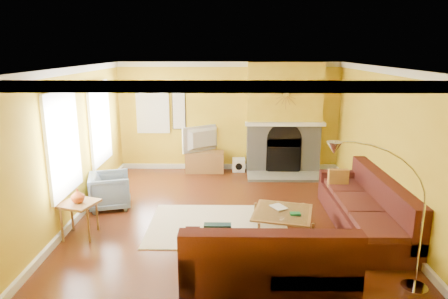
{
  "coord_description": "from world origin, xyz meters",
  "views": [
    {
      "loc": [
        0.0,
        -6.9,
        3.0
      ],
      "look_at": [
        -0.09,
        0.4,
        1.16
      ],
      "focal_mm": 32.0,
      "sensor_mm": 36.0,
      "label": 1
    }
  ],
  "objects_px": {
    "sectional_sofa": "(295,212)",
    "armchair": "(110,191)",
    "arc_lamp": "(380,220)",
    "coffee_table": "(282,222)",
    "media_console": "(205,162)",
    "side_table": "(80,219)"
  },
  "relations": [
    {
      "from": "coffee_table",
      "to": "media_console",
      "type": "height_order",
      "value": "media_console"
    },
    {
      "from": "armchair",
      "to": "media_console",
      "type": "bearing_deg",
      "value": -51.78
    },
    {
      "from": "sectional_sofa",
      "to": "side_table",
      "type": "distance_m",
      "value": 3.52
    },
    {
      "from": "side_table",
      "to": "sectional_sofa",
      "type": "bearing_deg",
      "value": -0.33
    },
    {
      "from": "media_console",
      "to": "arc_lamp",
      "type": "height_order",
      "value": "arc_lamp"
    },
    {
      "from": "armchair",
      "to": "side_table",
      "type": "bearing_deg",
      "value": 157.18
    },
    {
      "from": "armchair",
      "to": "arc_lamp",
      "type": "height_order",
      "value": "arc_lamp"
    },
    {
      "from": "media_console",
      "to": "coffee_table",
      "type": "bearing_deg",
      "value": -66.06
    },
    {
      "from": "sectional_sofa",
      "to": "coffee_table",
      "type": "relative_size",
      "value": 3.84
    },
    {
      "from": "sectional_sofa",
      "to": "arc_lamp",
      "type": "height_order",
      "value": "arc_lamp"
    },
    {
      "from": "arc_lamp",
      "to": "coffee_table",
      "type": "bearing_deg",
      "value": 119.72
    },
    {
      "from": "arc_lamp",
      "to": "armchair",
      "type": "bearing_deg",
      "value": 146.94
    },
    {
      "from": "armchair",
      "to": "side_table",
      "type": "distance_m",
      "value": 1.23
    },
    {
      "from": "armchair",
      "to": "arc_lamp",
      "type": "relative_size",
      "value": 0.39
    },
    {
      "from": "sectional_sofa",
      "to": "media_console",
      "type": "height_order",
      "value": "sectional_sofa"
    },
    {
      "from": "armchair",
      "to": "side_table",
      "type": "height_order",
      "value": "armchair"
    },
    {
      "from": "sectional_sofa",
      "to": "side_table",
      "type": "xyz_separation_m",
      "value": [
        -3.51,
        0.02,
        -0.16
      ]
    },
    {
      "from": "sectional_sofa",
      "to": "coffee_table",
      "type": "bearing_deg",
      "value": 130.69
    },
    {
      "from": "sectional_sofa",
      "to": "arc_lamp",
      "type": "bearing_deg",
      "value": -62.06
    },
    {
      "from": "sectional_sofa",
      "to": "arc_lamp",
      "type": "relative_size",
      "value": 1.86
    },
    {
      "from": "sectional_sofa",
      "to": "armchair",
      "type": "relative_size",
      "value": 4.78
    },
    {
      "from": "media_console",
      "to": "side_table",
      "type": "height_order",
      "value": "side_table"
    }
  ]
}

